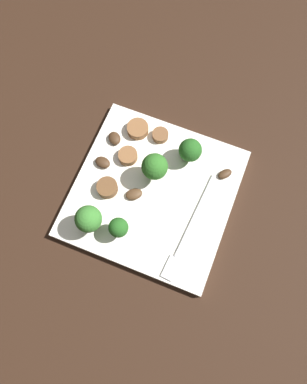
{
  "coord_description": "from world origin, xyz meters",
  "views": [
    {
      "loc": [
        0.18,
        0.07,
        0.59
      ],
      "look_at": [
        0.0,
        0.0,
        0.01
      ],
      "focal_mm": 36.02,
      "sensor_mm": 36.0,
      "label": 1
    }
  ],
  "objects": [
    {
      "name": "fork",
      "position": [
        0.04,
        0.07,
        0.02
      ],
      "size": [
        0.18,
        0.03,
        0.0
      ],
      "rotation": [
        0.0,
        0.0,
        -0.08
      ],
      "color": "silver",
      "rests_on": "plate"
    },
    {
      "name": "sausage_slice_0",
      "position": [
        0.02,
        -0.07,
        0.02
      ],
      "size": [
        0.03,
        0.03,
        0.02
      ],
      "primitive_type": "cylinder",
      "rotation": [
        0.0,
        0.0,
        0.03
      ],
      "color": "brown",
      "rests_on": "plate"
    },
    {
      "name": "ground_plane",
      "position": [
        0.0,
        0.0,
        0.0
      ],
      "size": [
        1.4,
        1.4,
        0.0
      ],
      "primitive_type": "plane",
      "color": "black"
    },
    {
      "name": "mushroom_1",
      "position": [
        0.02,
        -0.03,
        0.02
      ],
      "size": [
        0.03,
        0.03,
        0.01
      ],
      "primitive_type": "ellipsoid",
      "rotation": [
        0.0,
        0.0,
        5.37
      ],
      "color": "#4C331E",
      "rests_on": "plate"
    },
    {
      "name": "broccoli_floret_1",
      "position": [
        -0.08,
        0.03,
        0.04
      ],
      "size": [
        0.04,
        0.04,
        0.05
      ],
      "color": "#296420",
      "rests_on": "plate"
    },
    {
      "name": "plate",
      "position": [
        0.0,
        0.0,
        0.01
      ],
      "size": [
        0.25,
        0.25,
        0.01
      ],
      "primitive_type": "cube",
      "color": "white",
      "rests_on": "ground_plane"
    },
    {
      "name": "sausage_slice_1",
      "position": [
        -0.04,
        -0.06,
        0.02
      ],
      "size": [
        0.03,
        0.03,
        0.01
      ],
      "primitive_type": "cylinder",
      "rotation": [
        0.0,
        0.0,
        1.49
      ],
      "color": "brown",
      "rests_on": "plate"
    },
    {
      "name": "broccoli_floret_0",
      "position": [
        -0.03,
        -0.01,
        0.05
      ],
      "size": [
        0.04,
        0.04,
        0.06
      ],
      "color": "#347525",
      "rests_on": "plate"
    },
    {
      "name": "sausage_slice_3",
      "position": [
        -0.09,
        -0.06,
        0.02
      ],
      "size": [
        0.05,
        0.05,
        0.01
      ],
      "primitive_type": "cylinder",
      "rotation": [
        0.0,
        0.0,
        1.23
      ],
      "color": "brown",
      "rests_on": "plate"
    },
    {
      "name": "broccoli_floret_2",
      "position": [
        0.08,
        -0.07,
        0.05
      ],
      "size": [
        0.04,
        0.04,
        0.06
      ],
      "color": "#408630",
      "rests_on": "plate"
    },
    {
      "name": "sausage_slice_2",
      "position": [
        -0.09,
        -0.03,
        0.02
      ],
      "size": [
        0.04,
        0.04,
        0.01
      ],
      "primitive_type": "cylinder",
      "rotation": [
        0.0,
        0.0,
        2.33
      ],
      "color": "brown",
      "rests_on": "plate"
    },
    {
      "name": "mushroom_0",
      "position": [
        -0.07,
        0.09,
        0.02
      ],
      "size": [
        0.03,
        0.03,
        0.01
      ],
      "primitive_type": "ellipsoid",
      "rotation": [
        0.0,
        0.0,
        5.58
      ],
      "color": "#422B19",
      "rests_on": "plate"
    },
    {
      "name": "mushroom_3",
      "position": [
        -0.01,
        -0.09,
        0.02
      ],
      "size": [
        0.02,
        0.03,
        0.01
      ],
      "primitive_type": "ellipsoid",
      "rotation": [
        0.0,
        0.0,
        4.59
      ],
      "color": "#422B19",
      "rests_on": "plate"
    },
    {
      "name": "mushroom_2",
      "position": [
        -0.06,
        -0.09,
        0.02
      ],
      "size": [
        0.03,
        0.03,
        0.01
      ],
      "primitive_type": "ellipsoid",
      "rotation": [
        0.0,
        0.0,
        0.77
      ],
      "color": "#422B19",
      "rests_on": "plate"
    },
    {
      "name": "broccoli_floret_3",
      "position": [
        0.08,
        -0.02,
        0.04
      ],
      "size": [
        0.03,
        0.03,
        0.04
      ],
      "color": "#296420",
      "rests_on": "plate"
    }
  ]
}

